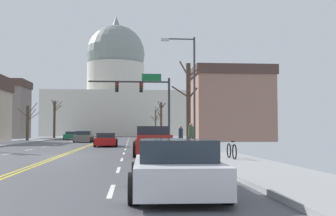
{
  "coord_description": "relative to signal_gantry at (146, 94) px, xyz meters",
  "views": [
    {
      "loc": [
        3.98,
        -23.68,
        1.47
      ],
      "look_at": [
        8.95,
        32.34,
        4.46
      ],
      "focal_mm": 43.72,
      "sensor_mm": 36.0,
      "label": 1
    }
  ],
  "objects": [
    {
      "name": "pedestrian_00",
      "position": [
        2.33,
        -8.59,
        -3.91
      ],
      "size": [
        0.35,
        0.34,
        1.66
      ],
      "color": "black",
      "rests_on": "ground"
    },
    {
      "name": "pickup_truck_near_02",
      "position": [
        -0.2,
        -16.17,
        -4.22
      ],
      "size": [
        2.3,
        5.46,
        1.68
      ],
      "color": "maroon",
      "rests_on": "ground"
    },
    {
      "name": "capitol_building",
      "position": [
        -5.39,
        60.82,
        5.44
      ],
      "size": [
        32.63,
        18.56,
        29.58
      ],
      "color": "beige",
      "rests_on": "ground"
    },
    {
      "name": "bare_tree_01",
      "position": [
        -14.26,
        12.27,
        -2.58
      ],
      "size": [
        2.81,
        1.6,
        4.65
      ],
      "color": "#4C3D2D",
      "rests_on": "ground"
    },
    {
      "name": "sedan_oncoming_00",
      "position": [
        -7.11,
        9.75,
        -4.34
      ],
      "size": [
        2.13,
        4.56,
        1.31
      ],
      "color": "#6B6056",
      "rests_on": "ground"
    },
    {
      "name": "bare_tree_00",
      "position": [
        2.92,
        34.38,
        -2.07
      ],
      "size": [
        2.01,
        2.66,
        5.49
      ],
      "color": "#4C3D2D",
      "rests_on": "ground"
    },
    {
      "name": "sedan_near_01",
      "position": [
        -0.02,
        -9.01,
        -4.38
      ],
      "size": [
        2.05,
        4.28,
        1.23
      ],
      "color": "#1E7247",
      "rests_on": "ground"
    },
    {
      "name": "sedan_near_00",
      "position": [
        -3.66,
        -3.15,
        -4.41
      ],
      "size": [
        2.08,
        4.63,
        1.19
      ],
      "color": "#B71414",
      "rests_on": "ground"
    },
    {
      "name": "bare_tree_02",
      "position": [
        2.6,
        -10.85,
        -1.63
      ],
      "size": [
        1.96,
        1.84,
        6.35
      ],
      "color": "#423328",
      "rests_on": "ground"
    },
    {
      "name": "bare_tree_03",
      "position": [
        -14.08,
        28.91,
        -1.62
      ],
      "size": [
        1.51,
        2.57,
        6.29
      ],
      "color": "#423328",
      "rests_on": "ground"
    },
    {
      "name": "sedan_oncoming_01",
      "position": [
        -10.53,
        23.4,
        -4.38
      ],
      "size": [
        1.94,
        4.35,
        1.2
      ],
      "color": "#1E7247",
      "rests_on": "ground"
    },
    {
      "name": "street_lamp_right",
      "position": [
        2.49,
        -12.35,
        -0.27
      ],
      "size": [
        2.37,
        0.24,
        7.64
      ],
      "color": "#333338",
      "rests_on": "ground"
    },
    {
      "name": "signal_gantry",
      "position": [
        0.0,
        0.0,
        0.0
      ],
      "size": [
        7.91,
        0.41,
        6.79
      ],
      "color": "#28282D",
      "rests_on": "ground"
    },
    {
      "name": "sedan_near_03",
      "position": [
        -0.08,
        -23.25,
        -4.43
      ],
      "size": [
        1.94,
        4.53,
        1.12
      ],
      "color": "silver",
      "rests_on": "ground"
    },
    {
      "name": "sedan_near_04",
      "position": [
        -0.4,
        -30.32,
        -4.38
      ],
      "size": [
        2.17,
        4.29,
        1.25
      ],
      "color": "silver",
      "rests_on": "ground"
    },
    {
      "name": "bare_tree_04",
      "position": [
        3.21,
        24.8,
        -1.8
      ],
      "size": [
        1.72,
        1.11,
        5.85
      ],
      "color": "#423328",
      "rests_on": "ground"
    },
    {
      "name": "pedestrian_01",
      "position": [
        2.43,
        -13.37,
        -3.84
      ],
      "size": [
        0.35,
        0.34,
        1.77
      ],
      "color": "#33333D",
      "rests_on": "ground"
    },
    {
      "name": "ground",
      "position": [
        -5.39,
        -15.97,
        -4.94
      ],
      "size": [
        20.0,
        180.0,
        0.2
      ],
      "color": "#48484D"
    },
    {
      "name": "flank_building_02",
      "position": [
        11.34,
        11.99,
        -0.19
      ],
      "size": [
        10.05,
        7.62,
        9.46
      ],
      "color": "#8C6656",
      "rests_on": "ground"
    },
    {
      "name": "bicycle_parked",
      "position": [
        3.21,
        -20.97,
        -4.48
      ],
      "size": [
        0.12,
        1.77,
        0.85
      ],
      "color": "black",
      "rests_on": "ground"
    }
  ]
}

